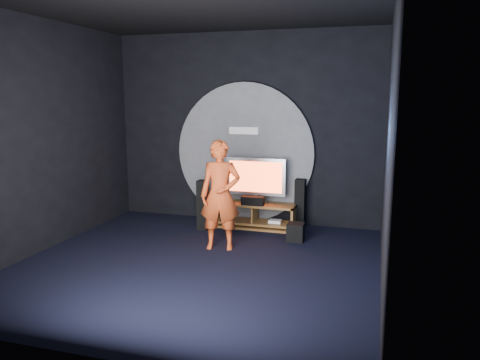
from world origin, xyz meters
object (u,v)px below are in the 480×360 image
(tv, at_px, (256,178))
(player, at_px, (220,195))
(media_console, at_px, (255,217))
(subwoofer, at_px, (296,232))
(tower_speaker_right, at_px, (300,204))
(tower_speaker_left, at_px, (203,205))

(tv, distance_m, player, 1.36)
(media_console, bearing_deg, subwoofer, -34.19)
(player, bearing_deg, subwoofer, 21.41)
(media_console, relative_size, tower_speaker_right, 1.66)
(subwoofer, relative_size, player, 0.17)
(tv, bearing_deg, subwoofer, -36.98)
(tv, bearing_deg, player, -98.90)
(media_console, distance_m, subwoofer, 1.02)
(media_console, distance_m, tv, 0.70)
(tower_speaker_right, xyz_separation_m, player, (-0.99, -1.51, 0.41))
(tv, distance_m, subwoofer, 1.30)
(subwoofer, bearing_deg, media_console, 145.81)
(media_console, height_order, tower_speaker_left, tower_speaker_left)
(media_console, height_order, subwoofer, media_console)
(tv, relative_size, subwoofer, 3.67)
(media_console, xyz_separation_m, player, (-0.22, -1.28, 0.66))
(tower_speaker_right, bearing_deg, tower_speaker_left, -159.81)
(tv, relative_size, tower_speaker_left, 1.22)
(tv, distance_m, tower_speaker_left, 1.05)
(media_console, distance_m, tower_speaker_right, 0.85)
(tv, xyz_separation_m, tower_speaker_left, (-0.85, -0.43, -0.45))
(tower_speaker_left, distance_m, player, 1.19)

